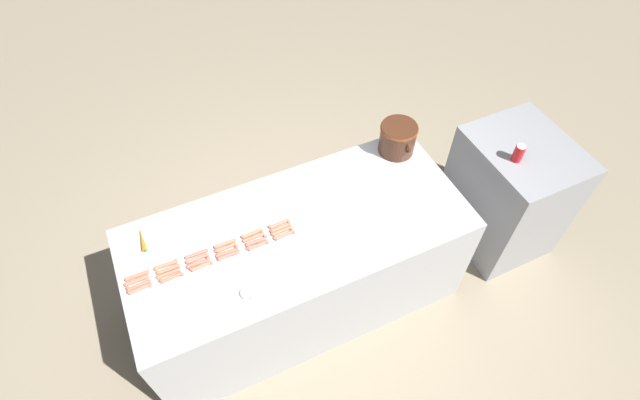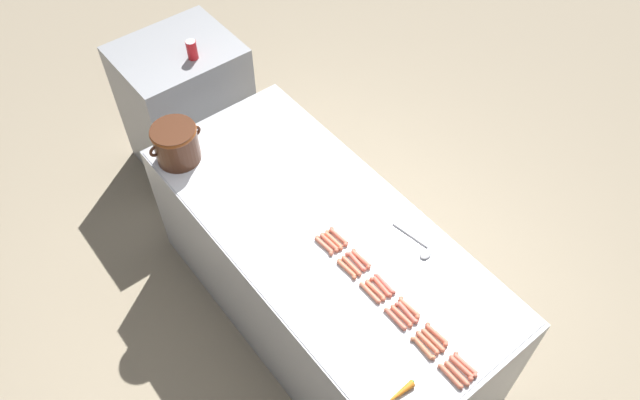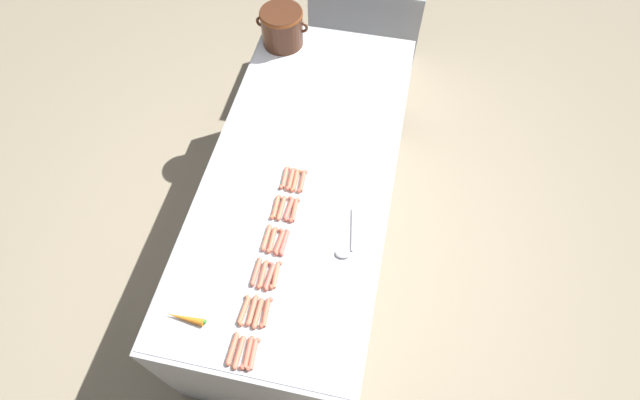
% 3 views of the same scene
% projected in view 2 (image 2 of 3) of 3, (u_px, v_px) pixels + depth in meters
% --- Properties ---
extents(ground_plane, '(20.00, 20.00, 0.00)m').
position_uv_depth(ground_plane, '(322.00, 314.00, 3.74)').
color(ground_plane, gray).
extents(griddle_counter, '(0.93, 2.11, 0.88)m').
position_uv_depth(griddle_counter, '(322.00, 275.00, 3.40)').
color(griddle_counter, '#ADAFB5').
rests_on(griddle_counter, ground_plane).
extents(back_cabinet, '(0.75, 0.64, 0.96)m').
position_uv_depth(back_cabinet, '(187.00, 106.00, 4.22)').
color(back_cabinet, '#939599').
rests_on(back_cabinet, ground_plane).
extents(hot_dog_0, '(0.02, 0.14, 0.02)m').
position_uv_depth(hot_dog_0, '(450.00, 376.00, 2.55)').
color(hot_dog_0, '#D66E51').
rests_on(hot_dog_0, griddle_counter).
extents(hot_dog_1, '(0.03, 0.14, 0.02)m').
position_uv_depth(hot_dog_1, '(423.00, 348.00, 2.63)').
color(hot_dog_1, '#CA714E').
rests_on(hot_dog_1, griddle_counter).
extents(hot_dog_2, '(0.02, 0.14, 0.02)m').
position_uv_depth(hot_dog_2, '(395.00, 319.00, 2.72)').
color(hot_dog_2, '#CB6851').
rests_on(hot_dog_2, griddle_counter).
extents(hot_dog_3, '(0.02, 0.14, 0.02)m').
position_uv_depth(hot_dog_3, '(370.00, 293.00, 2.81)').
color(hot_dog_3, '#D27153').
rests_on(hot_dog_3, griddle_counter).
extents(hot_dog_4, '(0.03, 0.14, 0.02)m').
position_uv_depth(hot_dog_4, '(347.00, 269.00, 2.89)').
color(hot_dog_4, '#D36F4D').
rests_on(hot_dog_4, griddle_counter).
extents(hot_dog_5, '(0.03, 0.14, 0.02)m').
position_uv_depth(hot_dog_5, '(324.00, 245.00, 2.97)').
color(hot_dog_5, '#D07055').
rests_on(hot_dog_5, griddle_counter).
extents(hot_dog_6, '(0.02, 0.14, 0.02)m').
position_uv_depth(hot_dog_6, '(457.00, 373.00, 2.56)').
color(hot_dog_6, '#CB7054').
rests_on(hot_dog_6, griddle_counter).
extents(hot_dog_7, '(0.03, 0.14, 0.02)m').
position_uv_depth(hot_dog_7, '(427.00, 343.00, 2.65)').
color(hot_dog_7, '#D46F53').
rests_on(hot_dog_7, griddle_counter).
extents(hot_dog_8, '(0.03, 0.14, 0.02)m').
position_uv_depth(hot_dog_8, '(401.00, 316.00, 2.73)').
color(hot_dog_8, '#D86D51').
rests_on(hot_dog_8, griddle_counter).
extents(hot_dog_9, '(0.03, 0.14, 0.02)m').
position_uv_depth(hot_dog_9, '(375.00, 290.00, 2.82)').
color(hot_dog_9, '#D87052').
rests_on(hot_dog_9, griddle_counter).
extents(hot_dog_10, '(0.02, 0.14, 0.02)m').
position_uv_depth(hot_dog_10, '(351.00, 266.00, 2.90)').
color(hot_dog_10, '#CD6F52').
rests_on(hot_dog_10, griddle_counter).
extents(hot_dog_11, '(0.03, 0.14, 0.02)m').
position_uv_depth(hot_dog_11, '(329.00, 242.00, 2.99)').
color(hot_dog_11, '#D66B51').
rests_on(hot_dog_11, griddle_counter).
extents(hot_dog_12, '(0.03, 0.14, 0.02)m').
position_uv_depth(hot_dog_12, '(461.00, 368.00, 2.58)').
color(hot_dog_12, '#CB674F').
rests_on(hot_dog_12, griddle_counter).
extents(hot_dog_13, '(0.02, 0.14, 0.02)m').
position_uv_depth(hot_dog_13, '(433.00, 340.00, 2.66)').
color(hot_dog_13, '#CB7052').
rests_on(hot_dog_13, griddle_counter).
extents(hot_dog_14, '(0.03, 0.14, 0.02)m').
position_uv_depth(hot_dog_14, '(406.00, 313.00, 2.74)').
color(hot_dog_14, '#CB6656').
rests_on(hot_dog_14, griddle_counter).
extents(hot_dog_15, '(0.03, 0.14, 0.02)m').
position_uv_depth(hot_dog_15, '(381.00, 287.00, 2.83)').
color(hot_dog_15, '#D8644F').
rests_on(hot_dog_15, griddle_counter).
extents(hot_dog_16, '(0.03, 0.14, 0.02)m').
position_uv_depth(hot_dog_16, '(356.00, 262.00, 2.92)').
color(hot_dog_16, '#D46654').
rests_on(hot_dog_16, griddle_counter).
extents(hot_dog_17, '(0.03, 0.14, 0.02)m').
position_uv_depth(hot_dog_17, '(334.00, 240.00, 2.99)').
color(hot_dog_17, '#D6704E').
rests_on(hot_dog_17, griddle_counter).
extents(hot_dog_18, '(0.03, 0.14, 0.02)m').
position_uv_depth(hot_dog_18, '(465.00, 364.00, 2.58)').
color(hot_dog_18, '#CF6C56').
rests_on(hot_dog_18, griddle_counter).
extents(hot_dog_19, '(0.03, 0.14, 0.02)m').
position_uv_depth(hot_dog_19, '(437.00, 334.00, 2.67)').
color(hot_dog_19, '#D4674D').
rests_on(hot_dog_19, griddle_counter).
extents(hot_dog_20, '(0.03, 0.14, 0.02)m').
position_uv_depth(hot_dog_20, '(409.00, 308.00, 2.76)').
color(hot_dog_20, '#CC7052').
rests_on(hot_dog_20, griddle_counter).
extents(hot_dog_21, '(0.03, 0.14, 0.02)m').
position_uv_depth(hot_dog_21, '(385.00, 284.00, 2.84)').
color(hot_dog_21, '#CF6355').
rests_on(hot_dog_21, griddle_counter).
extents(hot_dog_22, '(0.03, 0.14, 0.02)m').
position_uv_depth(hot_dog_22, '(361.00, 259.00, 2.93)').
color(hot_dog_22, '#D0674F').
rests_on(hot_dog_22, griddle_counter).
extents(hot_dog_23, '(0.03, 0.14, 0.02)m').
position_uv_depth(hot_dog_23, '(339.00, 237.00, 3.01)').
color(hot_dog_23, '#CB6851').
rests_on(hot_dog_23, griddle_counter).
extents(bean_pot, '(0.31, 0.25, 0.22)m').
position_uv_depth(bean_pot, '(176.00, 142.00, 3.27)').
color(bean_pot, '#472616').
rests_on(bean_pot, griddle_counter).
extents(serving_spoon, '(0.08, 0.27, 0.02)m').
position_uv_depth(serving_spoon, '(420.00, 248.00, 2.97)').
color(serving_spoon, '#B7B7BC').
rests_on(serving_spoon, griddle_counter).
extents(carrot, '(0.18, 0.04, 0.03)m').
position_uv_depth(carrot, '(398.00, 394.00, 2.50)').
color(carrot, orange).
rests_on(carrot, griddle_counter).
extents(soda_can, '(0.07, 0.07, 0.13)m').
position_uv_depth(soda_can, '(192.00, 50.00, 3.74)').
color(soda_can, red).
rests_on(soda_can, back_cabinet).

